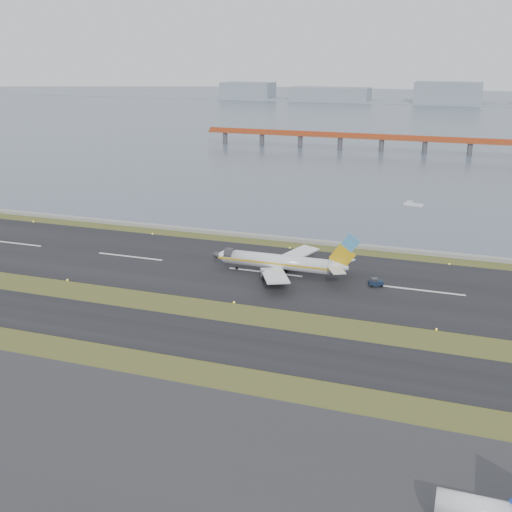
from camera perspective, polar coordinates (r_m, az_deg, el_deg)
The scene contains 11 objects.
ground at distance 141.06m, azimuth -3.07°, elevation -5.30°, with size 1000.00×1000.00×0.00m, color #324518.
apron_strip at distance 98.77m, azimuth -15.82°, elevation -17.04°, with size 1000.00×50.00×0.10m, color #2E2F31.
taxiway_strip at distance 131.01m, azimuth -5.07°, elevation -7.22°, with size 1000.00×18.00×0.10m, color black.
runway_strip at distance 167.24m, azimuth 0.83°, elevation -1.47°, with size 1000.00×45.00×0.10m, color black.
seawall at distance 194.42m, azimuth 3.65°, elevation 1.43°, with size 1000.00×2.50×1.00m, color gray.
bay_water at distance 584.44m, azimuth 14.68°, elevation 11.90°, with size 1400.00×800.00×1.30m, color #495569.
red_pier at distance 373.98m, azimuth 14.81°, elevation 9.92°, with size 260.00×5.00×10.20m.
far_shoreline at distance 742.19m, azimuth 16.97°, elevation 13.34°, with size 1400.00×80.00×60.50m.
airliner at distance 164.53m, azimuth 2.35°, elevation -0.56°, with size 38.52×32.89×12.80m.
pushback_tug at distance 159.93m, azimuth 10.58°, elevation -2.33°, with size 3.77×2.91×2.13m.
workboat_near at distance 245.98m, azimuth 13.77°, elevation 4.48°, with size 7.43×3.30×1.74m.
Camera 1 is at (49.98, -119.64, 55.54)m, focal length 45.00 mm.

